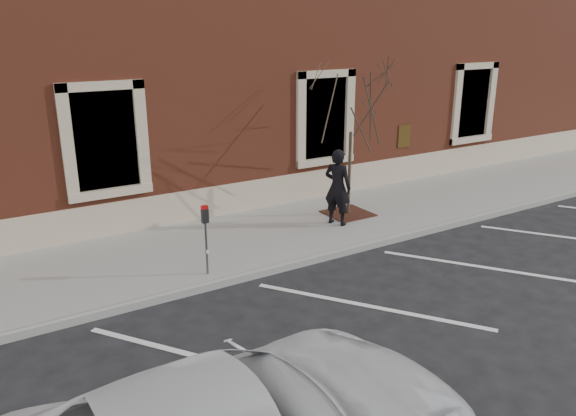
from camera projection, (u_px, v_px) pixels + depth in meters
ground at (303, 265)px, 11.93m from camera, size 120.00×120.00×0.00m
sidewalk_near at (263, 236)px, 13.32m from camera, size 40.00×3.50×0.15m
curb_near at (304, 262)px, 11.86m from camera, size 40.00×0.12×0.15m
parking_stripes at (369, 306)px, 10.15m from camera, size 28.00×4.40×0.01m
building_civic at (164, 55)px, 16.94m from camera, size 40.00×8.62×8.00m
man at (338, 187)px, 13.65m from camera, size 0.72×0.82×1.89m
parking_meter at (205, 227)px, 10.83m from camera, size 0.13×0.10×1.42m
tree_grate at (348, 213)px, 14.66m from camera, size 1.10×1.10×0.03m
sapling at (352, 108)px, 13.82m from camera, size 2.36×2.36×3.93m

